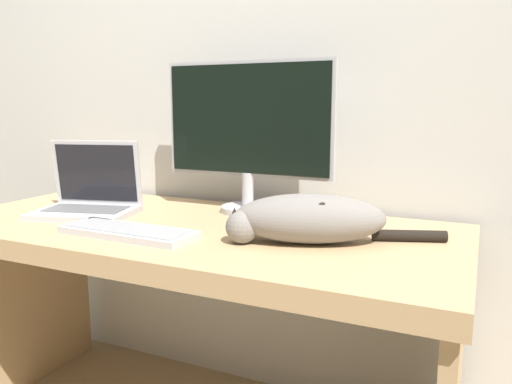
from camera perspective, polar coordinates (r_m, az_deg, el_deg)
The scene contains 6 objects.
wall_back at distance 1.92m, azimuth -0.79°, elevation 15.65°, with size 6.40×0.06×2.60m.
desk at distance 1.62m, azimuth -7.34°, elevation -8.71°, with size 1.65×0.74×0.74m.
monitor at distance 1.71m, azimuth -0.95°, elevation 7.16°, with size 0.61×0.19×0.52m.
laptop at distance 1.80m, azimuth -18.61°, elevation -0.83°, with size 0.37×0.31×0.25m.
external_keyboard at distance 1.48m, azimuth -14.41°, elevation -4.41°, with size 0.41×0.15×0.02m.
cat at distance 1.36m, azimuth 5.91°, elevation -2.94°, with size 0.57×0.32×0.13m.
Camera 1 is at (0.82, -0.93, 1.11)m, focal length 35.00 mm.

